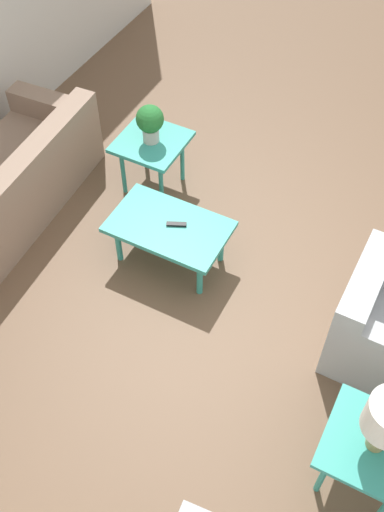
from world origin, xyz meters
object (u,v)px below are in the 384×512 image
(sofa, at_px, (6,188))
(coffee_table, at_px, (169,229))
(side_table_plant, at_px, (152,147))
(potted_plant, at_px, (150,121))
(side_table_lamp, at_px, (372,449))

(sofa, relative_size, coffee_table, 2.13)
(side_table_plant, bearing_deg, coffee_table, 128.49)
(potted_plant, bearing_deg, side_table_lamp, 145.24)
(side_table_plant, distance_m, side_table_lamp, 3.08)
(sofa, distance_m, side_table_plant, 1.32)
(side_table_plant, distance_m, potted_plant, 0.28)
(side_table_plant, relative_size, side_table_lamp, 1.00)
(coffee_table, distance_m, side_table_plant, 0.92)
(potted_plant, bearing_deg, sofa, 42.28)
(sofa, bearing_deg, potted_plant, 129.01)
(side_table_lamp, height_order, potted_plant, potted_plant)
(side_table_lamp, bearing_deg, potted_plant, -34.76)
(side_table_lamp, bearing_deg, sofa, -14.07)
(coffee_table, xyz_separation_m, side_table_lamp, (-1.96, 1.04, 0.09))
(coffee_table, bearing_deg, side_table_plant, -51.51)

